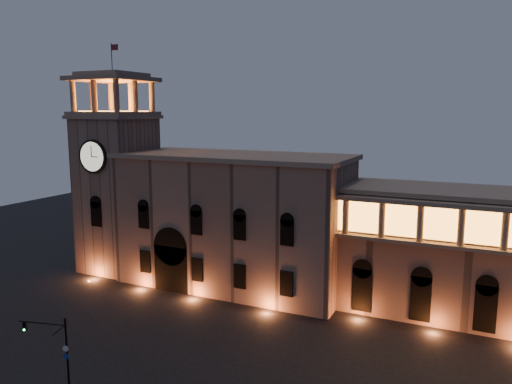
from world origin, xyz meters
TOP-DOWN VIEW (x-y plane):
  - ground at (0.00, 0.00)m, footprint 160.00×160.00m
  - government_building at (-2.08, 21.93)m, footprint 30.80×12.80m
  - clock_tower at (-20.50, 20.98)m, footprint 9.80×9.80m
  - traffic_light at (-3.28, -6.93)m, footprint 4.46×1.31m

SIDE VIEW (x-z plane):
  - ground at x=0.00m, z-range 0.00..0.00m
  - traffic_light at x=-3.28m, z-range 0.16..6.42m
  - government_building at x=-2.08m, z-range -0.03..17.57m
  - clock_tower at x=-20.50m, z-range -3.70..28.70m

